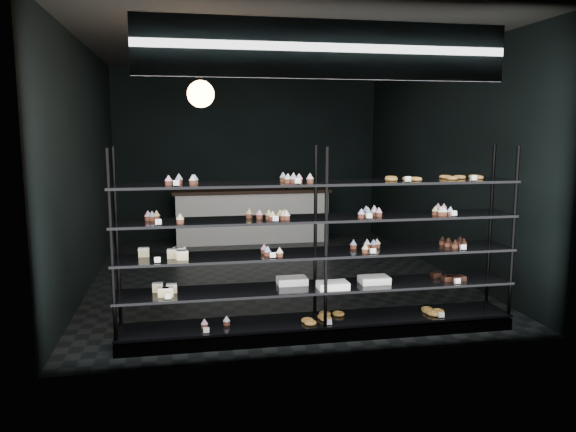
% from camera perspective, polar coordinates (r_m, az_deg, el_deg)
% --- Properties ---
extents(room, '(5.01, 6.01, 3.20)m').
position_cam_1_polar(room, '(7.88, -1.51, 5.35)').
color(room, black).
rests_on(room, ground).
extents(display_shelf, '(4.00, 0.50, 1.91)m').
position_cam_1_polar(display_shelf, '(5.66, 3.02, -5.97)').
color(display_shelf, black).
rests_on(display_shelf, room).
extents(signage, '(3.30, 0.05, 0.50)m').
position_cam_1_polar(signage, '(5.04, 3.99, 16.53)').
color(signage, '#0E0D45').
rests_on(signage, room).
extents(pendant_lamp, '(0.29, 0.29, 0.88)m').
position_cam_1_polar(pendant_lamp, '(6.29, -8.86, 12.16)').
color(pendant_lamp, black).
rests_on(pendant_lamp, room).
extents(service_counter, '(2.89, 0.65, 1.23)m').
position_cam_1_polar(service_counter, '(10.46, -3.62, 0.12)').
color(service_counter, white).
rests_on(service_counter, room).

